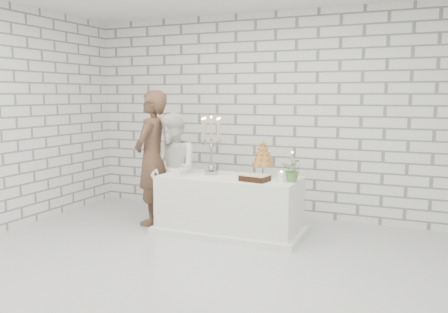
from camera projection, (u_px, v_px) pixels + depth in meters
ground at (201, 270)px, 4.82m from camera, size 6.00×5.00×0.01m
wall_back at (275, 115)px, 6.91m from camera, size 6.00×0.01×3.00m
cake_table at (229, 205)px, 6.08m from camera, size 1.80×0.80×0.75m
groom at (152, 158)px, 6.49m from camera, size 0.51×0.72×1.86m
bride at (173, 170)px, 6.34m from camera, size 0.96×0.94×1.56m
candelabra at (211, 145)px, 6.14m from camera, size 0.39×0.39×0.78m
croquembouche at (263, 159)px, 5.98m from camera, size 0.36×0.36×0.47m
chocolate_cake at (255, 178)px, 5.71m from camera, size 0.37×0.29×0.08m
pillar_candle at (281, 177)px, 5.64m from camera, size 0.09×0.09×0.12m
extra_taper at (292, 166)px, 5.89m from camera, size 0.06×0.06×0.32m
flowers at (293, 170)px, 5.66m from camera, size 0.28×0.25×0.29m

